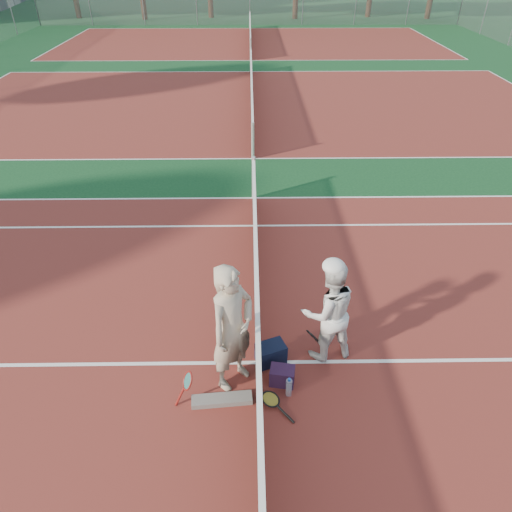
{
  "coord_description": "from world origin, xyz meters",
  "views": [
    {
      "loc": [
        -0.09,
        -4.86,
        5.4
      ],
      "look_at": [
        0.0,
        1.39,
        1.05
      ],
      "focal_mm": 32.0,
      "sensor_mm": 36.0,
      "label": 1
    }
  ],
  "objects_px": {
    "player_b": "(328,312)",
    "racket_spare": "(271,400)",
    "sports_bag_navy": "(271,353)",
    "water_bottle": "(289,388)",
    "racket_red": "(189,388)",
    "racket_black_held": "(312,342)",
    "player_a": "(232,329)",
    "net_main": "(257,339)",
    "sports_bag_purple": "(282,376)"
  },
  "relations": [
    {
      "from": "sports_bag_navy",
      "to": "sports_bag_purple",
      "type": "bearing_deg",
      "value": -70.66
    },
    {
      "from": "player_a",
      "to": "sports_bag_navy",
      "type": "bearing_deg",
      "value": -17.4
    },
    {
      "from": "sports_bag_purple",
      "to": "water_bottle",
      "type": "xyz_separation_m",
      "value": [
        0.08,
        -0.22,
        0.01
      ]
    },
    {
      "from": "player_a",
      "to": "water_bottle",
      "type": "relative_size",
      "value": 6.81
    },
    {
      "from": "racket_black_held",
      "to": "sports_bag_navy",
      "type": "distance_m",
      "value": 0.66
    },
    {
      "from": "player_a",
      "to": "racket_black_held",
      "type": "height_order",
      "value": "player_a"
    },
    {
      "from": "racket_black_held",
      "to": "sports_bag_purple",
      "type": "bearing_deg",
      "value": 14.05
    },
    {
      "from": "sports_bag_purple",
      "to": "racket_spare",
      "type": "bearing_deg",
      "value": -117.66
    },
    {
      "from": "player_b",
      "to": "water_bottle",
      "type": "relative_size",
      "value": 5.79
    },
    {
      "from": "racket_black_held",
      "to": "net_main",
      "type": "bearing_deg",
      "value": -23.18
    },
    {
      "from": "player_a",
      "to": "racket_red",
      "type": "distance_m",
      "value": 1.05
    },
    {
      "from": "racket_black_held",
      "to": "racket_spare",
      "type": "xyz_separation_m",
      "value": [
        -0.68,
        -0.9,
        -0.21
      ]
    },
    {
      "from": "player_b",
      "to": "sports_bag_purple",
      "type": "height_order",
      "value": "player_b"
    },
    {
      "from": "player_b",
      "to": "racket_spare",
      "type": "xyz_separation_m",
      "value": [
        -0.88,
        -0.93,
        -0.82
      ]
    },
    {
      "from": "sports_bag_navy",
      "to": "player_b",
      "type": "bearing_deg",
      "value": 10.93
    },
    {
      "from": "racket_black_held",
      "to": "water_bottle",
      "type": "bearing_deg",
      "value": 27.71
    },
    {
      "from": "player_a",
      "to": "sports_bag_purple",
      "type": "relative_size",
      "value": 5.73
    },
    {
      "from": "racket_red",
      "to": "sports_bag_navy",
      "type": "bearing_deg",
      "value": 11.47
    },
    {
      "from": "player_a",
      "to": "racket_spare",
      "type": "bearing_deg",
      "value": -87.89
    },
    {
      "from": "net_main",
      "to": "player_a",
      "type": "xyz_separation_m",
      "value": [
        -0.35,
        -0.3,
        0.51
      ]
    },
    {
      "from": "player_b",
      "to": "net_main",
      "type": "bearing_deg",
      "value": -3.78
    },
    {
      "from": "racket_spare",
      "to": "sports_bag_navy",
      "type": "xyz_separation_m",
      "value": [
        0.04,
        0.77,
        0.12
      ]
    },
    {
      "from": "player_b",
      "to": "sports_bag_navy",
      "type": "height_order",
      "value": "player_b"
    },
    {
      "from": "water_bottle",
      "to": "sports_bag_purple",
      "type": "bearing_deg",
      "value": 110.45
    },
    {
      "from": "net_main",
      "to": "racket_black_held",
      "type": "distance_m",
      "value": 0.9
    },
    {
      "from": "player_a",
      "to": "player_b",
      "type": "xyz_separation_m",
      "value": [
        1.4,
        0.5,
        -0.15
      ]
    },
    {
      "from": "player_b",
      "to": "racket_red",
      "type": "bearing_deg",
      "value": 9.52
    },
    {
      "from": "player_b",
      "to": "racket_red",
      "type": "distance_m",
      "value": 2.29
    },
    {
      "from": "racket_red",
      "to": "water_bottle",
      "type": "relative_size",
      "value": 1.84
    },
    {
      "from": "racket_spare",
      "to": "racket_red",
      "type": "bearing_deg",
      "value": 47.13
    },
    {
      "from": "player_a",
      "to": "racket_spare",
      "type": "relative_size",
      "value": 3.41
    },
    {
      "from": "racket_red",
      "to": "sports_bag_purple",
      "type": "relative_size",
      "value": 1.55
    },
    {
      "from": "net_main",
      "to": "player_b",
      "type": "relative_size",
      "value": 6.32
    },
    {
      "from": "sports_bag_purple",
      "to": "net_main",
      "type": "bearing_deg",
      "value": 132.78
    },
    {
      "from": "net_main",
      "to": "racket_spare",
      "type": "height_order",
      "value": "net_main"
    },
    {
      "from": "sports_bag_purple",
      "to": "water_bottle",
      "type": "relative_size",
      "value": 1.19
    },
    {
      "from": "water_bottle",
      "to": "player_b",
      "type": "bearing_deg",
      "value": 52.55
    },
    {
      "from": "sports_bag_navy",
      "to": "water_bottle",
      "type": "relative_size",
      "value": 1.42
    },
    {
      "from": "sports_bag_navy",
      "to": "racket_black_held",
      "type": "bearing_deg",
      "value": 11.85
    },
    {
      "from": "player_b",
      "to": "sports_bag_navy",
      "type": "relative_size",
      "value": 4.07
    },
    {
      "from": "racket_spare",
      "to": "racket_black_held",
      "type": "bearing_deg",
      "value": -77.74
    },
    {
      "from": "net_main",
      "to": "water_bottle",
      "type": "bearing_deg",
      "value": -54.04
    },
    {
      "from": "racket_spare",
      "to": "sports_bag_navy",
      "type": "bearing_deg",
      "value": -43.61
    },
    {
      "from": "player_a",
      "to": "sports_bag_navy",
      "type": "relative_size",
      "value": 4.78
    },
    {
      "from": "racket_red",
      "to": "sports_bag_purple",
      "type": "distance_m",
      "value": 1.37
    },
    {
      "from": "racket_spare",
      "to": "sports_bag_navy",
      "type": "height_order",
      "value": "sports_bag_navy"
    },
    {
      "from": "player_b",
      "to": "racket_spare",
      "type": "distance_m",
      "value": 1.52
    },
    {
      "from": "net_main",
      "to": "player_a",
      "type": "distance_m",
      "value": 0.69
    },
    {
      "from": "net_main",
      "to": "sports_bag_purple",
      "type": "height_order",
      "value": "net_main"
    },
    {
      "from": "racket_red",
      "to": "water_bottle",
      "type": "bearing_deg",
      "value": -16.62
    }
  ]
}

